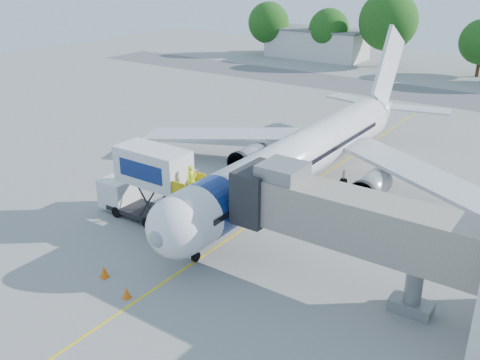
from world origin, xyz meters
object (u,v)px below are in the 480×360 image
Objects in this scene: jet_bridge at (337,216)px; catering_hiloader at (148,184)px; ground_tug at (94,360)px; aircraft at (305,154)px.

jet_bridge is 14.34m from catering_hiloader.
ground_tug is at bearing -55.38° from catering_hiloader.
jet_bridge is 4.23× the size of ground_tug.
catering_hiloader is 15.33m from ground_tug.
aircraft is 11.49× the size of ground_tug.
jet_bridge is (7.99, -11.12, 1.39)m from aircraft.
aircraft reaches higher than jet_bridge.
catering_hiloader is 2.59× the size of ground_tug.
aircraft reaches higher than catering_hiloader.
ground_tug is (8.63, -12.50, -2.08)m from catering_hiloader.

